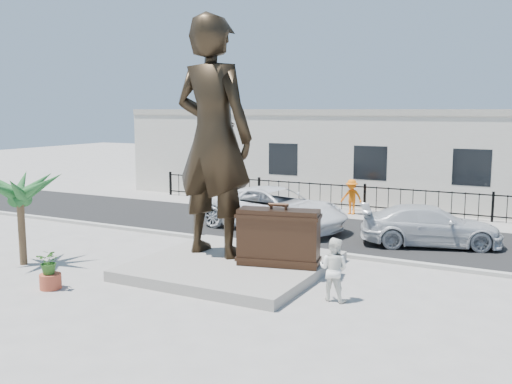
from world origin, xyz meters
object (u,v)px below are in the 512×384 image
at_px(statue, 213,137).
at_px(car_white, 274,208).
at_px(suitcase, 278,237).
at_px(tourist, 334,269).

distance_m(statue, car_white, 6.21).
bearing_deg(statue, car_white, -79.52).
bearing_deg(suitcase, car_white, 104.24).
bearing_deg(car_white, tourist, -136.16).
height_order(statue, car_white, statue).
bearing_deg(suitcase, tourist, -44.33).
distance_m(suitcase, tourist, 2.52).
xyz_separation_m(statue, car_white, (-0.58, 5.39, -3.03)).
relative_size(suitcase, car_white, 0.39).
distance_m(suitcase, car_white, 6.34).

